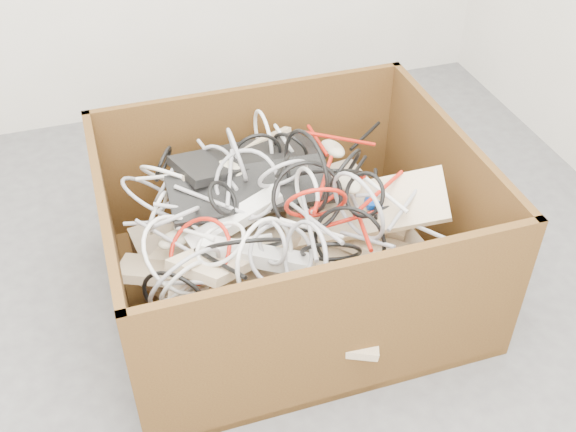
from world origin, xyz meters
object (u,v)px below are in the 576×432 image
object	(u,v)px
cardboard_box	(286,260)
power_strip_left	(235,220)
power_strip_right	(256,256)
vga_plug	(373,203)

from	to	relation	value
cardboard_box	power_strip_left	size ratio (longest dim) A/B	3.61
power_strip_right	vga_plug	bearing A→B (deg)	36.99
cardboard_box	power_strip_left	xyz separation A→B (m)	(-0.16, -0.03, 0.23)
power_strip_left	power_strip_right	bearing A→B (deg)	-93.33
cardboard_box	power_strip_left	distance (m)	0.28
power_strip_right	cardboard_box	bearing A→B (deg)	72.62
power_strip_left	vga_plug	distance (m)	0.41
power_strip_left	vga_plug	xyz separation A→B (m)	(0.41, -0.04, -0.01)
power_strip_left	vga_plug	bearing A→B (deg)	-17.69
cardboard_box	power_strip_right	size ratio (longest dim) A/B	3.58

